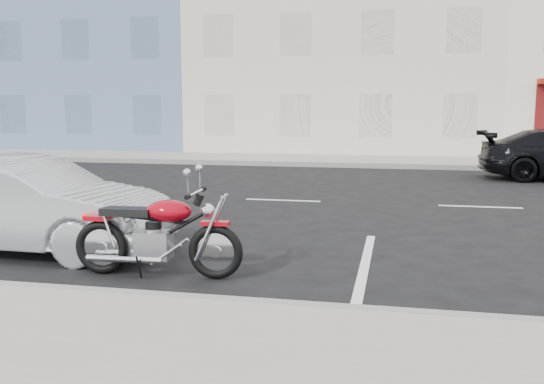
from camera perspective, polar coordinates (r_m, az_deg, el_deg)
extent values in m
plane|color=black|center=(12.64, 9.98, -1.08)|extent=(120.00, 120.00, 0.00)
cube|color=gray|center=(21.93, -2.40, 3.16)|extent=(80.00, 3.40, 0.15)
cube|color=gray|center=(20.29, -3.58, 2.75)|extent=(80.00, 0.12, 0.16)
cube|color=slate|center=(32.47, -15.15, 15.91)|extent=(12.00, 12.00, 13.00)
cube|color=beige|center=(29.11, 7.34, 15.55)|extent=(12.00, 12.00, 11.50)
torus|color=black|center=(6.95, 0.53, -6.00)|extent=(0.65, 0.14, 0.65)
torus|color=black|center=(7.29, -10.53, -5.47)|extent=(0.65, 0.14, 0.65)
cube|color=#9A0512|center=(6.88, 0.53, -3.26)|extent=(0.34, 0.14, 0.05)
cube|color=#9A0512|center=(7.23, -10.89, -2.68)|extent=(0.30, 0.17, 0.06)
cube|color=gray|center=(7.09, -5.49, -5.28)|extent=(0.42, 0.31, 0.33)
ellipsoid|color=#9A0512|center=(6.96, -3.98, -2.09)|extent=(0.56, 0.36, 0.26)
cube|color=black|center=(7.09, -8.04, -2.11)|extent=(0.61, 0.28, 0.09)
cylinder|color=silver|center=(6.85, -1.31, -0.33)|extent=(0.07, 0.68, 0.03)
sphere|color=silver|center=(6.86, -0.19, -2.04)|extent=(0.17, 0.17, 0.17)
cylinder|color=silver|center=(7.09, -8.27, -6.63)|extent=(0.92, 0.12, 0.08)
cylinder|color=silver|center=(7.34, -7.64, -6.10)|extent=(0.92, 0.12, 0.08)
cylinder|color=silver|center=(6.90, 0.13, -3.64)|extent=(0.38, 0.06, 0.77)
cylinder|color=black|center=(7.00, -3.81, -4.05)|extent=(0.78, 0.09, 0.48)
imported|color=#ABAFB3|center=(8.98, -22.35, -1.11)|extent=(4.03, 1.50, 1.32)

